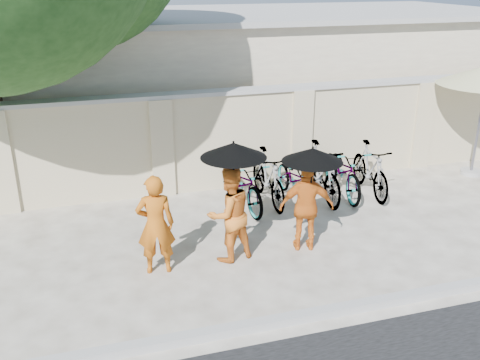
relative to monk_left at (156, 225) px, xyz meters
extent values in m
plane|color=beige|center=(1.57, -0.10, -0.79)|extent=(80.00, 80.00, 0.00)
cube|color=#9F9F9F|center=(1.57, -1.80, -0.73)|extent=(40.00, 0.16, 0.12)
cube|color=#C2B494|center=(2.57, 3.10, 0.21)|extent=(20.00, 0.30, 2.00)
cube|color=beige|center=(3.57, 6.90, 0.81)|extent=(14.00, 6.00, 3.20)
imported|color=#B75810|center=(0.00, 0.00, 0.00)|extent=(0.61, 0.43, 1.57)
imported|color=orange|center=(1.16, 0.06, -0.01)|extent=(0.89, 0.77, 1.56)
cylinder|color=black|center=(1.21, -0.02, 0.58)|extent=(0.02, 0.02, 0.97)
cone|color=black|center=(1.21, -0.02, 1.06)|extent=(1.00, 1.00, 0.23)
imported|color=orange|center=(2.45, 0.02, -0.04)|extent=(0.94, 0.58, 1.50)
cylinder|color=black|center=(2.47, -0.06, 0.47)|extent=(0.02, 0.02, 0.82)
cone|color=black|center=(2.47, -0.06, 0.88)|extent=(0.96, 0.96, 0.22)
cylinder|color=#9F9F9F|center=(7.45, 2.18, -0.74)|extent=(0.47, 0.47, 0.09)
cylinder|color=slate|center=(7.45, 2.18, 0.32)|extent=(0.06, 0.06, 2.22)
imported|color=slate|center=(1.95, 1.94, -0.30)|extent=(0.85, 1.92, 0.98)
imported|color=slate|center=(2.49, 1.99, -0.25)|extent=(0.53, 1.78, 1.07)
imported|color=slate|center=(3.02, 1.96, -0.34)|extent=(0.59, 1.69, 0.89)
imported|color=slate|center=(3.56, 1.90, -0.22)|extent=(0.55, 1.89, 1.13)
imported|color=slate|center=(4.10, 1.98, -0.28)|extent=(0.87, 2.00, 1.02)
imported|color=slate|center=(4.64, 1.83, -0.26)|extent=(0.69, 1.81, 1.06)
camera|label=1|loc=(-0.84, -7.22, 3.52)|focal=40.00mm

